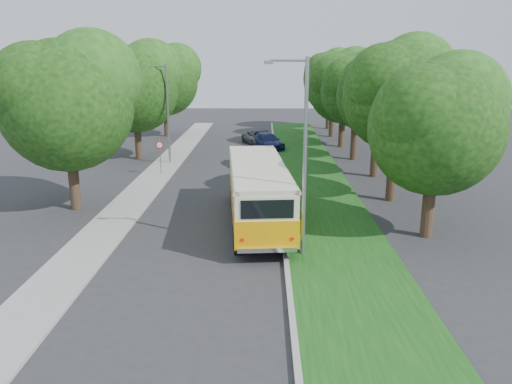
{
  "coord_description": "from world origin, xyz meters",
  "views": [
    {
      "loc": [
        2.71,
        -21.77,
        7.95
      ],
      "look_at": [
        2.3,
        2.12,
        1.5
      ],
      "focal_mm": 35.0,
      "sensor_mm": 36.0,
      "label": 1
    }
  ],
  "objects_px": {
    "car_white": "(248,157)",
    "car_grey": "(258,138)",
    "car_silver": "(254,162)",
    "lamppost_far": "(166,110)",
    "vintage_bus": "(258,194)",
    "lamppost_near": "(303,152)",
    "car_blue": "(268,141)"
  },
  "relations": [
    {
      "from": "car_silver",
      "to": "car_grey",
      "type": "xyz_separation_m",
      "value": [
        0.15,
        11.62,
        -0.06
      ]
    },
    {
      "from": "lamppost_near",
      "to": "lamppost_far",
      "type": "relative_size",
      "value": 1.07
    },
    {
      "from": "lamppost_far",
      "to": "car_silver",
      "type": "xyz_separation_m",
      "value": [
        6.64,
        -2.52,
        -3.44
      ]
    },
    {
      "from": "lamppost_near",
      "to": "vintage_bus",
      "type": "height_order",
      "value": "lamppost_near"
    },
    {
      "from": "vintage_bus",
      "to": "car_silver",
      "type": "height_order",
      "value": "vintage_bus"
    },
    {
      "from": "lamppost_far",
      "to": "car_blue",
      "type": "height_order",
      "value": "lamppost_far"
    },
    {
      "from": "car_white",
      "to": "car_grey",
      "type": "relative_size",
      "value": 0.92
    },
    {
      "from": "car_white",
      "to": "car_blue",
      "type": "height_order",
      "value": "car_blue"
    },
    {
      "from": "lamppost_far",
      "to": "car_silver",
      "type": "relative_size",
      "value": 1.9
    },
    {
      "from": "car_silver",
      "to": "car_blue",
      "type": "xyz_separation_m",
      "value": [
        1.06,
        9.15,
        0.01
      ]
    },
    {
      "from": "vintage_bus",
      "to": "car_silver",
      "type": "distance_m",
      "value": 11.86
    },
    {
      "from": "car_grey",
      "to": "vintage_bus",
      "type": "bearing_deg",
      "value": -110.26
    },
    {
      "from": "vintage_bus",
      "to": "car_silver",
      "type": "relative_size",
      "value": 2.63
    },
    {
      "from": "car_silver",
      "to": "car_white",
      "type": "distance_m",
      "value": 1.78
    },
    {
      "from": "car_silver",
      "to": "lamppost_far",
      "type": "bearing_deg",
      "value": 143.07
    },
    {
      "from": "lamppost_near",
      "to": "car_white",
      "type": "distance_m",
      "value": 18.29
    },
    {
      "from": "lamppost_near",
      "to": "car_grey",
      "type": "xyz_separation_m",
      "value": [
        -2.12,
        27.6,
        -3.76
      ]
    },
    {
      "from": "vintage_bus",
      "to": "car_white",
      "type": "bearing_deg",
      "value": 88.94
    },
    {
      "from": "car_white",
      "to": "lamppost_far",
      "type": "bearing_deg",
      "value": 163.0
    },
    {
      "from": "lamppost_far",
      "to": "car_blue",
      "type": "distance_m",
      "value": 10.72
    },
    {
      "from": "lamppost_far",
      "to": "car_silver",
      "type": "distance_m",
      "value": 7.89
    },
    {
      "from": "car_white",
      "to": "car_blue",
      "type": "relative_size",
      "value": 0.86
    },
    {
      "from": "lamppost_near",
      "to": "vintage_bus",
      "type": "xyz_separation_m",
      "value": [
        -1.81,
        4.16,
        -2.83
      ]
    },
    {
      "from": "lamppost_near",
      "to": "car_blue",
      "type": "relative_size",
      "value": 1.69
    },
    {
      "from": "lamppost_far",
      "to": "vintage_bus",
      "type": "bearing_deg",
      "value": -63.66
    },
    {
      "from": "lamppost_far",
      "to": "car_blue",
      "type": "xyz_separation_m",
      "value": [
        7.7,
        6.63,
        -3.43
      ]
    },
    {
      "from": "vintage_bus",
      "to": "lamppost_far",
      "type": "bearing_deg",
      "value": 111.49
    },
    {
      "from": "lamppost_near",
      "to": "lamppost_far",
      "type": "bearing_deg",
      "value": 115.71
    },
    {
      "from": "vintage_bus",
      "to": "car_grey",
      "type": "distance_m",
      "value": 23.46
    },
    {
      "from": "lamppost_far",
      "to": "car_grey",
      "type": "relative_size",
      "value": 1.71
    },
    {
      "from": "lamppost_far",
      "to": "car_blue",
      "type": "relative_size",
      "value": 1.59
    },
    {
      "from": "car_white",
      "to": "car_grey",
      "type": "xyz_separation_m",
      "value": [
        0.59,
        9.9,
        -0.06
      ]
    }
  ]
}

